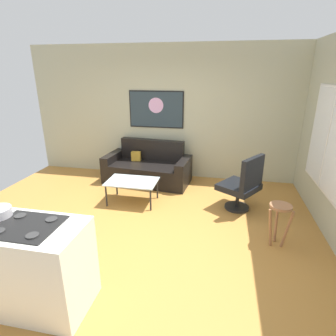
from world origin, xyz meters
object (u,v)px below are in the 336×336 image
couch (148,169)px  armchair (243,184)px  coffee_table (132,183)px  wall_painting (156,109)px  bar_stool (280,215)px

couch → armchair: bearing=-26.4°
couch → armchair: 2.14m
coffee_table → couch: bearing=89.7°
coffee_table → wall_painting: 1.86m
couch → armchair: (1.91, -0.95, 0.19)m
couch → wall_painting: bearing=79.3°
armchair → coffee_table: bearing=-177.4°
bar_stool → armchair: bearing=114.1°
bar_stool → couch: bearing=141.0°
armchair → bar_stool: armchair is taller
couch → armchair: size_ratio=1.90×
couch → coffee_table: (-0.01, -1.03, 0.10)m
armchair → couch: bearing=153.6°
coffee_table → bar_stool: bar_stool is taller
coffee_table → bar_stool: (2.34, -0.85, 0.08)m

